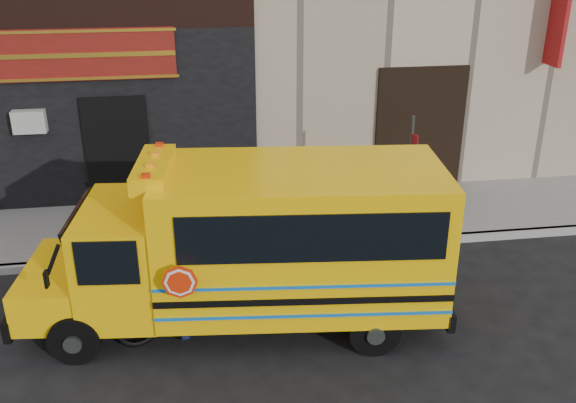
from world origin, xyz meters
The scene contains 7 objects.
ground centered at (0.00, 0.00, 0.00)m, with size 120.00×120.00×0.00m, color black.
curb centered at (0.00, 2.60, 0.07)m, with size 40.00×0.20×0.15m, color #999993.
sidewalk centered at (0.00, 4.10, 0.07)m, with size 40.00×3.00×0.15m, color #65625E.
school_bus centered at (-0.50, 0.24, 1.51)m, with size 7.08×2.81×2.92m.
sign_pole centered at (2.82, 2.65, 1.55)m, with size 0.10×0.24×2.78m.
bicycle centered at (-1.94, 0.00, 0.57)m, with size 0.54×1.90×1.14m, color black.
cyclist centered at (-1.83, -0.03, 0.79)m, with size 0.57×0.38×1.58m, color black.
Camera 1 is at (-1.39, -8.96, 6.21)m, focal length 40.00 mm.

